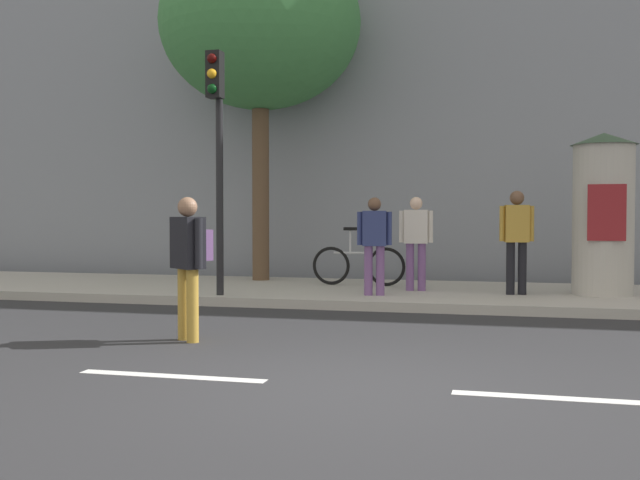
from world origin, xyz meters
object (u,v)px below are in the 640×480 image
(street_tree, at_px, (260,25))
(pedestrian_in_red_top, at_px, (189,255))
(bicycle_leaning, at_px, (358,265))
(pedestrian_with_backpack, at_px, (517,234))
(pedestrian_near_pole, at_px, (416,236))
(traffic_light, at_px, (217,131))
(poster_column, at_px, (603,213))
(pedestrian_in_light_jacket, at_px, (374,239))

(street_tree, relative_size, pedestrian_in_red_top, 4.09)
(bicycle_leaning, bearing_deg, pedestrian_with_backpack, -18.46)
(pedestrian_with_backpack, bearing_deg, pedestrian_near_pole, 171.82)
(traffic_light, relative_size, street_tree, 0.57)
(street_tree, xyz_separation_m, pedestrian_near_pole, (3.32, -1.39, -4.19))
(traffic_light, height_order, pedestrian_with_backpack, traffic_light)
(pedestrian_with_backpack, bearing_deg, street_tree, 161.98)
(pedestrian_in_red_top, xyz_separation_m, bicycle_leaning, (0.85, 5.73, -0.47))
(street_tree, bearing_deg, poster_column, -11.53)
(poster_column, height_order, street_tree, street_tree)
(pedestrian_in_red_top, xyz_separation_m, pedestrian_with_backpack, (3.71, 4.78, 0.15))
(poster_column, relative_size, pedestrian_with_backpack, 1.55)
(street_tree, distance_m, pedestrian_with_backpack, 6.70)
(street_tree, bearing_deg, traffic_light, -84.77)
(pedestrian_near_pole, relative_size, pedestrian_in_light_jacket, 1.02)
(traffic_light, distance_m, poster_column, 6.49)
(pedestrian_near_pole, height_order, pedestrian_in_light_jacket, pedestrian_near_pole)
(street_tree, xyz_separation_m, pedestrian_in_light_jacket, (2.75, -2.32, -4.21))
(street_tree, xyz_separation_m, pedestrian_in_red_top, (1.30, -6.41, -4.28))
(street_tree, bearing_deg, bicycle_leaning, -17.43)
(pedestrian_in_red_top, bearing_deg, pedestrian_near_pole, 68.11)
(pedestrian_near_pole, distance_m, bicycle_leaning, 1.48)
(pedestrian_in_red_top, bearing_deg, pedestrian_with_backpack, 52.14)
(street_tree, height_order, pedestrian_in_light_jacket, street_tree)
(traffic_light, distance_m, pedestrian_with_backpack, 5.21)
(traffic_light, bearing_deg, poster_column, 15.63)
(pedestrian_in_red_top, bearing_deg, pedestrian_in_light_jacket, 70.43)
(street_tree, xyz_separation_m, pedestrian_with_backpack, (5.01, -1.63, -4.14))
(street_tree, relative_size, pedestrian_with_backpack, 4.00)
(traffic_light, height_order, street_tree, street_tree)
(street_tree, bearing_deg, pedestrian_near_pole, -22.69)
(pedestrian_near_pole, bearing_deg, poster_column, 1.54)
(poster_column, distance_m, pedestrian_in_red_top, 7.23)
(poster_column, xyz_separation_m, pedestrian_in_red_top, (-5.09, -5.10, -0.50))
(traffic_light, relative_size, pedestrian_in_light_jacket, 2.46)
(pedestrian_with_backpack, relative_size, pedestrian_near_pole, 1.05)
(traffic_light, bearing_deg, pedestrian_near_pole, 28.17)
(poster_column, xyz_separation_m, pedestrian_with_backpack, (-1.38, -0.33, -0.35))
(pedestrian_in_red_top, bearing_deg, traffic_light, 106.80)
(pedestrian_in_light_jacket, bearing_deg, pedestrian_near_pole, 58.85)
(pedestrian_near_pole, bearing_deg, pedestrian_in_light_jacket, -121.15)
(pedestrian_in_red_top, relative_size, pedestrian_in_light_jacket, 1.04)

